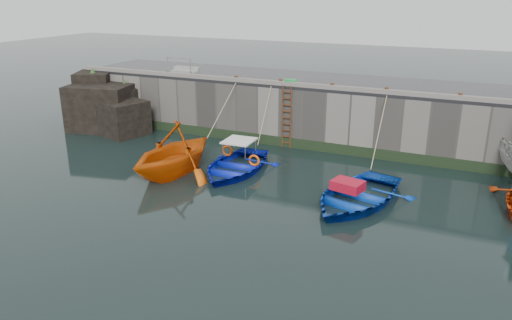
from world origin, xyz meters
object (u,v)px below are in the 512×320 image
at_px(bollard_a, 236,78).
at_px(bollard_b, 280,82).
at_px(boat_near_navy, 356,202).
at_px(ladder, 287,117).
at_px(fish_crate, 291,82).
at_px(bollard_c, 332,86).
at_px(boat_near_white, 175,173).
at_px(bollard_e, 460,96).
at_px(bollard_d, 386,90).
at_px(boat_near_blue, 235,171).

distance_m(bollard_a, bollard_b, 2.50).
distance_m(boat_near_navy, bollard_b, 8.61).
height_order(ladder, boat_near_navy, ladder).
bearing_deg(fish_crate, bollard_c, -18.07).
relative_size(boat_near_white, bollard_c, 17.80).
bearing_deg(bollard_e, bollard_d, 180.00).
bearing_deg(bollard_c, boat_near_navy, -64.26).
bearing_deg(bollard_e, fish_crate, 179.64).
xyz_separation_m(bollard_c, bollard_e, (5.80, 0.00, 0.00)).
distance_m(fish_crate, bollard_c, 2.17).
bearing_deg(bollard_c, boat_near_white, -132.00).
relative_size(ladder, boat_near_blue, 0.66).
xyz_separation_m(boat_near_white, bollard_b, (2.65, 5.95, 3.30)).
bearing_deg(bollard_e, boat_near_white, -151.94).
xyz_separation_m(boat_near_blue, bollard_a, (-2.18, 4.60, 3.30)).
xyz_separation_m(ladder, bollard_e, (8.00, 0.34, 1.71)).
bearing_deg(bollard_d, boat_near_navy, -88.22).
distance_m(ladder, bollard_d, 5.11).
xyz_separation_m(boat_near_white, boat_near_blue, (2.33, 1.35, 0.00)).
xyz_separation_m(boat_near_blue, fish_crate, (0.85, 4.65, 3.31)).
relative_size(boat_near_white, bollard_a, 17.80).
bearing_deg(bollard_e, boat_near_navy, -117.66).
bearing_deg(boat_near_blue, boat_near_navy, -13.48).
relative_size(fish_crate, bollard_d, 2.15).
height_order(boat_near_white, boat_near_navy, boat_near_white).
distance_m(bollard_a, bollard_c, 5.20).
relative_size(boat_near_navy, fish_crate, 8.63).
relative_size(boat_near_white, boat_near_blue, 1.03).
distance_m(boat_near_navy, bollard_a, 10.38).
distance_m(bollard_b, bollard_d, 5.30).
distance_m(boat_near_white, fish_crate, 7.55).
xyz_separation_m(boat_near_blue, bollard_d, (5.62, 4.60, 3.30)).
bearing_deg(boat_near_white, boat_near_blue, 35.89).
bearing_deg(fish_crate, boat_near_blue, -117.11).
relative_size(boat_near_navy, bollard_d, 18.59).
height_order(boat_near_navy, bollard_d, bollard_d).
bearing_deg(bollard_a, bollard_c, 0.00).
height_order(boat_near_navy, bollard_e, bollard_e).
distance_m(ladder, boat_near_blue, 4.62).
bearing_deg(bollard_c, bollard_b, 180.00).
bearing_deg(boat_near_navy, bollard_c, 128.83).
distance_m(boat_near_white, bollard_a, 6.80).
height_order(boat_near_navy, bollard_b, bollard_b).
height_order(ladder, boat_near_white, ladder).
height_order(boat_near_blue, bollard_e, bollard_e).
distance_m(ladder, boat_near_navy, 7.54).
bearing_deg(boat_near_white, bollard_e, 33.92).
xyz_separation_m(bollard_b, bollard_e, (8.50, 0.00, 0.00)).
bearing_deg(bollard_d, boat_near_white, -143.22).
bearing_deg(boat_near_white, boat_near_navy, 7.14).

